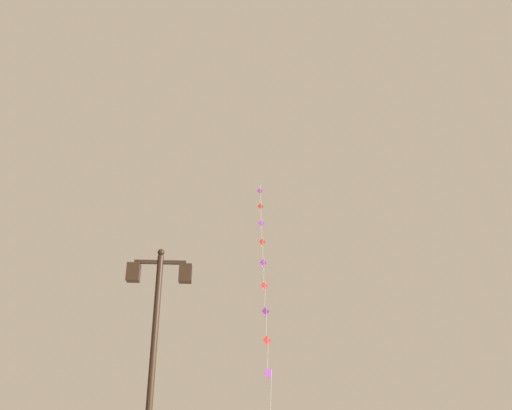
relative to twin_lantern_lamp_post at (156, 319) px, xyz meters
name	(u,v)px	position (x,y,z in m)	size (l,w,h in m)	color
twin_lantern_lamp_post	(156,319)	(0.00, 0.00, 0.00)	(1.43, 0.28, 5.11)	black
kite_train	(264,277)	(3.86, 16.09, 5.22)	(0.74, 10.08, 16.32)	brown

